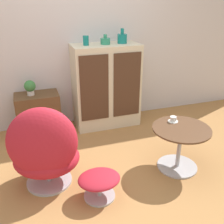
# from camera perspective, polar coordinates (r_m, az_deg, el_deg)

# --- Properties ---
(ground_plane) EXTENTS (12.00, 12.00, 0.00)m
(ground_plane) POSITION_cam_1_polar(r_m,az_deg,el_deg) (2.81, -0.68, -14.94)
(ground_plane) COLOR #A87542
(wall_back) EXTENTS (6.40, 0.06, 2.60)m
(wall_back) POSITION_cam_1_polar(r_m,az_deg,el_deg) (3.72, -8.54, 16.73)
(wall_back) COLOR silver
(wall_back) RESTS_ON ground_plane
(sideboard) EXTENTS (0.91, 0.45, 1.17)m
(sideboard) POSITION_cam_1_polar(r_m,az_deg,el_deg) (3.72, -1.29, 5.67)
(sideboard) COLOR beige
(sideboard) RESTS_ON ground_plane
(tv_console) EXTENTS (0.57, 0.37, 0.56)m
(tv_console) POSITION_cam_1_polar(r_m,az_deg,el_deg) (3.73, -15.68, -0.31)
(tv_console) COLOR brown
(tv_console) RESTS_ON ground_plane
(egg_chair) EXTENTS (0.77, 0.73, 0.89)m
(egg_chair) POSITION_cam_1_polar(r_m,az_deg,el_deg) (2.60, -14.44, -8.23)
(egg_chair) COLOR #B7B7BC
(egg_chair) RESTS_ON ground_plane
(ottoman) EXTENTS (0.40, 0.34, 0.25)m
(ottoman) POSITION_cam_1_polar(r_m,az_deg,el_deg) (2.53, -2.80, -14.83)
(ottoman) COLOR #B7B7BC
(ottoman) RESTS_ON ground_plane
(coffee_table) EXTENTS (0.61, 0.61, 0.49)m
(coffee_table) POSITION_cam_1_polar(r_m,az_deg,el_deg) (2.93, 14.57, -6.66)
(coffee_table) COLOR #B7B7BC
(coffee_table) RESTS_ON ground_plane
(vase_leftmost) EXTENTS (0.07, 0.07, 0.12)m
(vase_leftmost) POSITION_cam_1_polar(r_m,az_deg,el_deg) (3.51, -5.71, 15.23)
(vase_leftmost) COLOR #147A75
(vase_leftmost) RESTS_ON sideboard
(vase_inner_left) EXTENTS (0.13, 0.13, 0.13)m
(vase_inner_left) POSITION_cam_1_polar(r_m,az_deg,el_deg) (3.58, -1.47, 15.23)
(vase_inner_left) COLOR #2D8E6B
(vase_inner_left) RESTS_ON sideboard
(vase_inner_right) EXTENTS (0.13, 0.13, 0.19)m
(vase_inner_right) POSITION_cam_1_polar(r_m,az_deg,el_deg) (3.65, 2.23, 15.76)
(vase_inner_right) COLOR #147A75
(vase_inner_right) RESTS_ON sideboard
(potted_plant) EXTENTS (0.15, 0.15, 0.20)m
(potted_plant) POSITION_cam_1_polar(r_m,az_deg,el_deg) (3.59, -17.43, 5.22)
(potted_plant) COLOR silver
(potted_plant) RESTS_ON tv_console
(teacup) EXTENTS (0.11, 0.11, 0.06)m
(teacup) POSITION_cam_1_polar(r_m,az_deg,el_deg) (2.95, 13.16, -1.60)
(teacup) COLOR white
(teacup) RESTS_ON coffee_table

